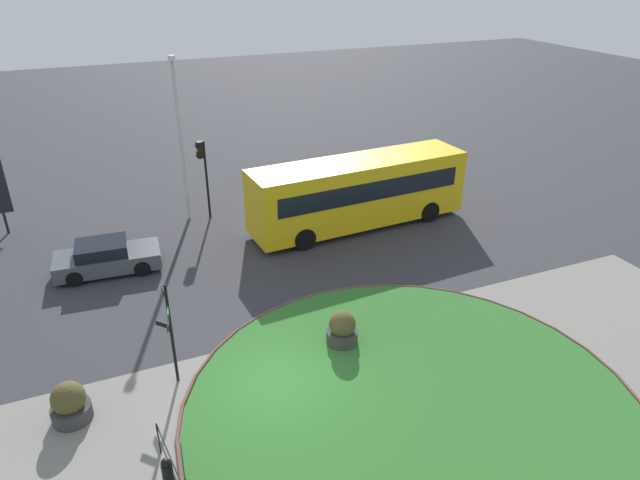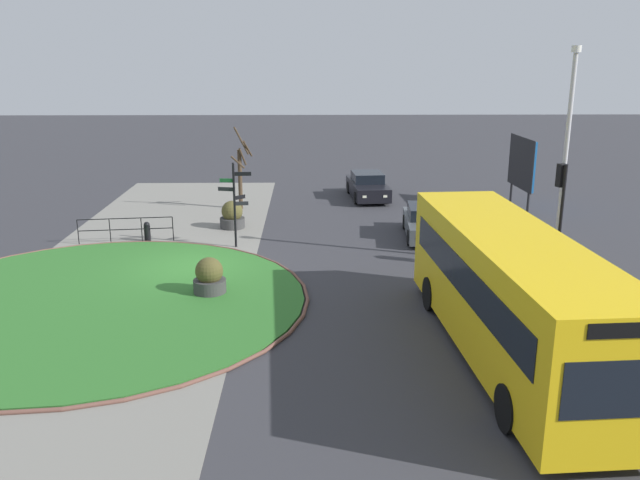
% 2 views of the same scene
% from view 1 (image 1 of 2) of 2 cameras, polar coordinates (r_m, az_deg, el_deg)
% --- Properties ---
extents(ground, '(120.00, 120.00, 0.00)m').
position_cam_1_polar(ground, '(17.76, -4.45, -14.05)').
color(ground, '#333338').
extents(sidewalk_paving, '(32.00, 8.13, 0.02)m').
position_cam_1_polar(sidewalk_paving, '(16.41, -2.16, -18.13)').
color(sidewalk_paving, gray).
rests_on(sidewalk_paving, ground).
extents(grass_island, '(12.92, 12.92, 0.10)m').
position_cam_1_polar(grass_island, '(17.13, 9.23, -16.00)').
color(grass_island, '#2D6B28').
rests_on(grass_island, ground).
extents(grass_kerb_ring, '(13.23, 13.23, 0.11)m').
position_cam_1_polar(grass_kerb_ring, '(17.13, 9.23, -15.98)').
color(grass_kerb_ring, brown).
rests_on(grass_kerb_ring, ground).
extents(signpost_directional, '(0.42, 1.32, 3.39)m').
position_cam_1_polar(signpost_directional, '(17.15, -14.76, -8.49)').
color(signpost_directional, black).
rests_on(signpost_directional, ground).
extents(bollard_foreground, '(0.26, 0.26, 0.83)m').
position_cam_1_polar(bollard_foreground, '(15.26, -15.02, -21.43)').
color(bollard_foreground, black).
rests_on(bollard_foreground, ground).
extents(bus_yellow, '(10.46, 3.08, 3.21)m').
position_cam_1_polar(bus_yellow, '(26.56, 3.87, 4.87)').
color(bus_yellow, yellow).
rests_on(bus_yellow, ground).
extents(car_far_lane, '(4.20, 2.06, 1.31)m').
position_cam_1_polar(car_far_lane, '(24.53, -20.53, -1.65)').
color(car_far_lane, '#474C51').
rests_on(car_far_lane, ground).
extents(traffic_light_near, '(0.48, 0.32, 3.87)m').
position_cam_1_polar(traffic_light_near, '(27.39, -11.64, 7.54)').
color(traffic_light_near, black).
rests_on(traffic_light_near, ground).
extents(lamppost_tall, '(0.32, 0.32, 7.67)m').
position_cam_1_polar(lamppost_tall, '(27.20, -13.77, 10.06)').
color(lamppost_tall, '#B7B7BC').
rests_on(lamppost_tall, ground).
extents(planter_near_signpost, '(1.03, 1.03, 1.24)m').
position_cam_1_polar(planter_near_signpost, '(18.90, 2.23, -8.97)').
color(planter_near_signpost, '#383838').
rests_on(planter_near_signpost, ground).
extents(planter_kerbside, '(1.09, 1.09, 1.22)m').
position_cam_1_polar(planter_kerbside, '(17.63, -23.70, -14.76)').
color(planter_kerbside, '#383838').
rests_on(planter_kerbside, ground).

